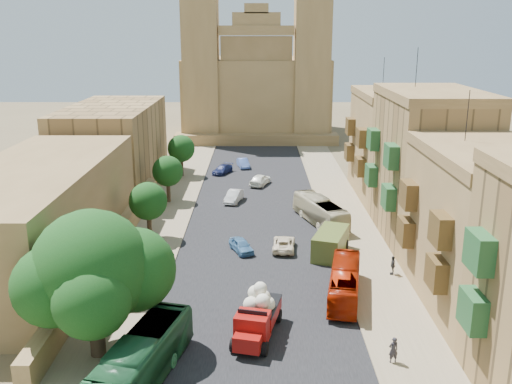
{
  "coord_description": "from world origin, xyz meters",
  "views": [
    {
      "loc": [
        0.07,
        -26.48,
        18.91
      ],
      "look_at": [
        0.0,
        26.0,
        4.0
      ],
      "focal_mm": 40.0,
      "sensor_mm": 36.0,
      "label": 1
    }
  ],
  "objects_px": {
    "olive_pickup": "(330,243)",
    "pedestrian_a": "(393,350)",
    "street_tree_a": "(118,254)",
    "street_tree_d": "(181,149)",
    "bus_cream_east": "(320,211)",
    "pedestrian_c": "(393,265)",
    "street_tree_b": "(148,201)",
    "car_cream": "(284,244)",
    "red_truck": "(257,315)",
    "car_white_a": "(234,196)",
    "car_dkblue": "(223,169)",
    "street_tree_c": "(168,171)",
    "ficus_tree": "(93,272)",
    "bus_red_east": "(345,282)",
    "car_white_b": "(260,180)",
    "car_blue_a": "(241,245)",
    "bus_green_north": "(140,362)",
    "car_blue_b": "(243,163)",
    "church": "(256,84)"
  },
  "relations": [
    {
      "from": "pedestrian_a",
      "to": "pedestrian_c",
      "type": "distance_m",
      "value": 12.97
    },
    {
      "from": "car_dkblue",
      "to": "car_blue_a",
      "type": "bearing_deg",
      "value": -60.19
    },
    {
      "from": "ficus_tree",
      "to": "bus_red_east",
      "type": "xyz_separation_m",
      "value": [
        15.92,
        7.73,
        -4.2
      ]
    },
    {
      "from": "street_tree_a",
      "to": "pedestrian_c",
      "type": "relative_size",
      "value": 3.16
    },
    {
      "from": "bus_green_north",
      "to": "olive_pickup",
      "type": "bearing_deg",
      "value": 70.29
    },
    {
      "from": "olive_pickup",
      "to": "bus_green_north",
      "type": "distance_m",
      "value": 22.93
    },
    {
      "from": "bus_green_north",
      "to": "car_blue_a",
      "type": "xyz_separation_m",
      "value": [
        5.04,
        19.7,
        -0.84
      ]
    },
    {
      "from": "olive_pickup",
      "to": "street_tree_b",
      "type": "bearing_deg",
      "value": 166.37
    },
    {
      "from": "car_dkblue",
      "to": "street_tree_d",
      "type": "bearing_deg",
      "value": -142.2
    },
    {
      "from": "street_tree_a",
      "to": "street_tree_d",
      "type": "xyz_separation_m",
      "value": [
        0.0,
        36.0,
        0.43
      ]
    },
    {
      "from": "olive_pickup",
      "to": "pedestrian_a",
      "type": "relative_size",
      "value": 3.45
    },
    {
      "from": "car_blue_a",
      "to": "car_white_b",
      "type": "xyz_separation_m",
      "value": [
        1.8,
        22.58,
        0.13
      ]
    },
    {
      "from": "olive_pickup",
      "to": "car_blue_b",
      "type": "bearing_deg",
      "value": 104.23
    },
    {
      "from": "olive_pickup",
      "to": "car_blue_b",
      "type": "relative_size",
      "value": 1.49
    },
    {
      "from": "car_white_a",
      "to": "car_dkblue",
      "type": "distance_m",
      "value": 13.59
    },
    {
      "from": "street_tree_c",
      "to": "car_blue_a",
      "type": "xyz_separation_m",
      "value": [
        8.7,
        -15.3,
        -3.0
      ]
    },
    {
      "from": "street_tree_b",
      "to": "red_truck",
      "type": "height_order",
      "value": "street_tree_b"
    },
    {
      "from": "pedestrian_a",
      "to": "car_blue_b",
      "type": "bearing_deg",
      "value": -91.93
    },
    {
      "from": "street_tree_a",
      "to": "car_dkblue",
      "type": "bearing_deg",
      "value": 81.8
    },
    {
      "from": "street_tree_d",
      "to": "bus_cream_east",
      "type": "height_order",
      "value": "street_tree_d"
    },
    {
      "from": "car_blue_a",
      "to": "pedestrian_a",
      "type": "relative_size",
      "value": 2.08
    },
    {
      "from": "bus_red_east",
      "to": "car_white_b",
      "type": "distance_m",
      "value": 32.12
    },
    {
      "from": "olive_pickup",
      "to": "pedestrian_c",
      "type": "xyz_separation_m",
      "value": [
        4.49,
        -4.16,
        -0.27
      ]
    },
    {
      "from": "church",
      "to": "car_blue_a",
      "type": "height_order",
      "value": "church"
    },
    {
      "from": "street_tree_c",
      "to": "car_dkblue",
      "type": "bearing_deg",
      "value": 68.1
    },
    {
      "from": "bus_red_east",
      "to": "pedestrian_c",
      "type": "height_order",
      "value": "bus_red_east"
    },
    {
      "from": "street_tree_a",
      "to": "olive_pickup",
      "type": "bearing_deg",
      "value": 25.87
    },
    {
      "from": "red_truck",
      "to": "pedestrian_c",
      "type": "xyz_separation_m",
      "value": [
        10.89,
        9.6,
        -0.69
      ]
    },
    {
      "from": "street_tree_a",
      "to": "street_tree_b",
      "type": "bearing_deg",
      "value": 90.0
    },
    {
      "from": "church",
      "to": "pedestrian_c",
      "type": "xyz_separation_m",
      "value": [
        10.99,
        -62.77,
        -8.73
      ]
    },
    {
      "from": "street_tree_d",
      "to": "bus_cream_east",
      "type": "bearing_deg",
      "value": -49.94
    },
    {
      "from": "car_dkblue",
      "to": "bus_green_north",
      "type": "bearing_deg",
      "value": -68.82
    },
    {
      "from": "street_tree_c",
      "to": "car_cream",
      "type": "relative_size",
      "value": 1.3
    },
    {
      "from": "street_tree_d",
      "to": "pedestrian_a",
      "type": "xyz_separation_m",
      "value": [
        18.11,
        -44.81,
        -2.92
      ]
    },
    {
      "from": "olive_pickup",
      "to": "bus_cream_east",
      "type": "xyz_separation_m",
      "value": [
        -0.0,
        8.38,
        0.24
      ]
    },
    {
      "from": "street_tree_b",
      "to": "car_cream",
      "type": "bearing_deg",
      "value": -12.65
    },
    {
      "from": "street_tree_c",
      "to": "pedestrian_a",
      "type": "relative_size",
      "value": 3.25
    },
    {
      "from": "bus_green_north",
      "to": "pedestrian_a",
      "type": "height_order",
      "value": "bus_green_north"
    },
    {
      "from": "street_tree_b",
      "to": "pedestrian_c",
      "type": "xyz_separation_m",
      "value": [
        20.99,
        -8.16,
        -2.88
      ]
    },
    {
      "from": "street_tree_c",
      "to": "car_blue_b",
      "type": "height_order",
      "value": "street_tree_c"
    },
    {
      "from": "red_truck",
      "to": "bus_green_north",
      "type": "distance_m",
      "value": 8.29
    },
    {
      "from": "car_dkblue",
      "to": "car_blue_b",
      "type": "height_order",
      "value": "car_blue_b"
    },
    {
      "from": "street_tree_b",
      "to": "car_white_a",
      "type": "xyz_separation_m",
      "value": [
        7.46,
        11.97,
        -3.01
      ]
    },
    {
      "from": "car_cream",
      "to": "pedestrian_c",
      "type": "bearing_deg",
      "value": 152.54
    },
    {
      "from": "street_tree_a",
      "to": "red_truck",
      "type": "bearing_deg",
      "value": -29.72
    },
    {
      "from": "ficus_tree",
      "to": "bus_cream_east",
      "type": "bearing_deg",
      "value": 56.85
    },
    {
      "from": "street_tree_b",
      "to": "car_white_a",
      "type": "height_order",
      "value": "street_tree_b"
    },
    {
      "from": "street_tree_a",
      "to": "bus_cream_east",
      "type": "height_order",
      "value": "street_tree_a"
    },
    {
      "from": "church",
      "to": "bus_cream_east",
      "type": "relative_size",
      "value": 3.92
    },
    {
      "from": "bus_green_north",
      "to": "bus_red_east",
      "type": "distance_m",
      "value": 16.73
    }
  ]
}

